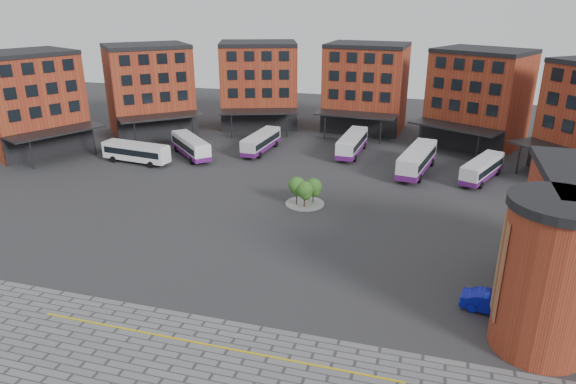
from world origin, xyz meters
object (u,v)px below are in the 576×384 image
(tree_island, at_px, (305,190))
(blue_car, at_px, (494,303))
(bus_b, at_px, (191,146))
(bus_e, at_px, (417,160))
(bus_d, at_px, (352,143))
(bus_c, at_px, (261,142))
(bus_f, at_px, (482,169))
(bus_a, at_px, (136,151))

(tree_island, bearing_deg, blue_car, -41.43)
(bus_b, xyz_separation_m, bus_e, (31.89, 1.70, 0.20))
(bus_d, height_order, blue_car, bus_d)
(bus_c, xyz_separation_m, bus_e, (22.91, -3.59, 0.25))
(bus_e, bearing_deg, bus_d, 157.92)
(bus_b, bearing_deg, bus_e, -42.57)
(tree_island, bearing_deg, bus_b, 147.00)
(bus_b, distance_m, blue_car, 49.07)
(bus_f, bearing_deg, blue_car, -69.09)
(tree_island, height_order, bus_e, tree_island)
(tree_island, bearing_deg, bus_e, 53.08)
(bus_b, bearing_deg, bus_f, -44.12)
(bus_d, height_order, bus_e, bus_e)
(bus_e, bearing_deg, blue_car, -66.94)
(bus_a, bearing_deg, bus_e, -73.33)
(bus_a, height_order, bus_b, bus_b)
(bus_a, bearing_deg, bus_f, -75.81)
(bus_a, height_order, bus_f, bus_a)
(bus_c, distance_m, bus_e, 23.19)
(bus_b, relative_size, bus_c, 0.89)
(bus_d, distance_m, blue_car, 41.03)
(bus_d, xyz_separation_m, blue_car, (16.77, -37.44, -0.89))
(bus_d, relative_size, blue_car, 2.35)
(bus_c, xyz_separation_m, bus_d, (13.31, 2.47, 0.12))
(bus_a, relative_size, bus_f, 1.02)
(bus_a, bearing_deg, bus_b, -44.37)
(tree_island, height_order, blue_car, tree_island)
(bus_d, bearing_deg, bus_e, -29.36)
(tree_island, xyz_separation_m, bus_f, (19.41, 14.41, -0.36))
(tree_island, relative_size, bus_a, 0.43)
(bus_b, bearing_deg, bus_c, -15.15)
(bus_a, xyz_separation_m, bus_c, (14.98, 10.09, -0.14))
(bus_a, xyz_separation_m, blue_car, (45.07, -24.88, -0.91))
(bus_c, height_order, blue_car, bus_c)
(bus_c, height_order, bus_f, bus_c)
(bus_f, xyz_separation_m, blue_car, (-0.92, -30.73, -0.75))
(bus_f, height_order, blue_car, bus_f)
(bus_c, bearing_deg, bus_d, 14.72)
(bus_a, height_order, bus_e, bus_e)
(bus_c, bearing_deg, tree_island, -53.93)
(tree_island, height_order, bus_f, tree_island)
(bus_a, xyz_separation_m, bus_b, (6.00, 4.81, -0.09))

